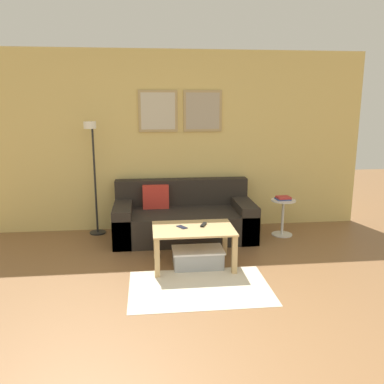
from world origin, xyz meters
TOP-DOWN VIEW (x-y plane):
  - ground_plane at (0.00, 0.00)m, footprint 16.00×16.00m
  - wall_back at (0.00, 3.39)m, footprint 5.60×0.09m
  - area_rug at (0.12, 1.29)m, footprint 1.42×0.94m
  - couch at (0.11, 2.91)m, footprint 1.89×0.92m
  - coffee_table at (0.13, 1.88)m, footprint 0.92×0.63m
  - storage_bin at (0.17, 1.84)m, footprint 0.58×0.35m
  - floor_lamp at (-1.10, 3.07)m, footprint 0.23×0.42m
  - side_table at (1.50, 2.82)m, footprint 0.34×0.34m
  - book_stack at (1.49, 2.82)m, footprint 0.20×0.17m
  - remote_control at (0.25, 1.95)m, footprint 0.09×0.15m
  - cell_phone at (-0.00, 1.91)m, footprint 0.13×0.15m

SIDE VIEW (x-z plane):
  - ground_plane at x=0.00m, z-range 0.00..0.00m
  - area_rug at x=0.12m, z-range 0.00..0.01m
  - storage_bin at x=0.17m, z-range 0.00..0.21m
  - couch at x=0.11m, z-range -0.12..0.64m
  - side_table at x=1.50m, z-range 0.05..0.56m
  - coffee_table at x=0.13m, z-range 0.14..0.59m
  - cell_phone at x=0.00m, z-range 0.45..0.46m
  - remote_control at x=0.25m, z-range 0.45..0.47m
  - book_stack at x=1.49m, z-range 0.51..0.55m
  - floor_lamp at x=-1.10m, z-range 0.22..1.81m
  - wall_back at x=0.00m, z-range 0.01..2.56m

